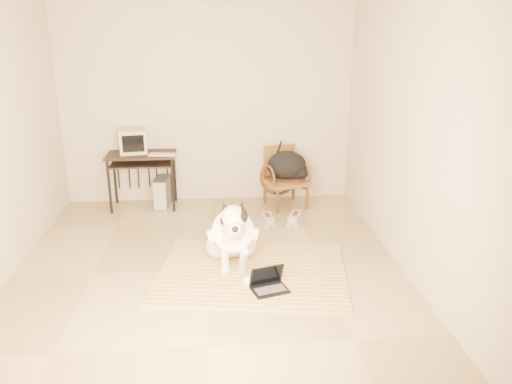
{
  "coord_description": "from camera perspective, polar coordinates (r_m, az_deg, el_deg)",
  "views": [
    {
      "loc": [
        0.12,
        -4.67,
        2.4
      ],
      "look_at": [
        0.5,
        0.03,
        0.82
      ],
      "focal_mm": 35.0,
      "sensor_mm": 36.0,
      "label": 1
    }
  ],
  "objects": [
    {
      "name": "backpack",
      "position": [
        6.88,
        3.75,
        2.91
      ],
      "size": [
        0.58,
        0.45,
        0.4
      ],
      "color": "black",
      "rests_on": "rattan_chair"
    },
    {
      "name": "sneaker_right",
      "position": [
        6.42,
        4.47,
        -3.04
      ],
      "size": [
        0.24,
        0.36,
        0.12
      ],
      "color": "silver",
      "rests_on": "floor"
    },
    {
      "name": "rattan_chair",
      "position": [
        6.91,
        3.26,
        1.71
      ],
      "size": [
        0.66,
        0.65,
        0.81
      ],
      "color": "brown",
      "rests_on": "floor"
    },
    {
      "name": "computer_desk",
      "position": [
        6.93,
        -12.95,
        3.41
      ],
      "size": [
        0.92,
        0.52,
        0.76
      ],
      "color": "black",
      "rests_on": "floor"
    },
    {
      "name": "sneaker_left",
      "position": [
        6.36,
        1.36,
        -3.21
      ],
      "size": [
        0.16,
        0.33,
        0.11
      ],
      "color": "silver",
      "rests_on": "floor"
    },
    {
      "name": "floor",
      "position": [
        5.25,
        -5.44,
        -8.8
      ],
      "size": [
        4.5,
        4.5,
        0.0
      ],
      "primitive_type": "plane",
      "color": "tan",
      "rests_on": "ground"
    },
    {
      "name": "pc_tower",
      "position": [
        7.06,
        -10.62,
        0.01
      ],
      "size": [
        0.22,
        0.45,
        0.4
      ],
      "color": "#464648",
      "rests_on": "floor"
    },
    {
      "name": "wall_right",
      "position": [
        5.14,
        17.06,
        5.89
      ],
      "size": [
        0.0,
        4.5,
        4.5
      ],
      "primitive_type": "plane",
      "rotation": [
        1.57,
        0.0,
        -1.57
      ],
      "color": "#C2B39F",
      "rests_on": "floor"
    },
    {
      "name": "laptop",
      "position": [
        4.8,
        1.44,
        -10.44
      ],
      "size": [
        0.39,
        0.33,
        0.23
      ],
      "color": "black",
      "rests_on": "rug"
    },
    {
      "name": "desk_keyboard",
      "position": [
        6.76,
        -10.66,
        4.23
      ],
      "size": [
        0.37,
        0.17,
        0.02
      ],
      "primitive_type": "cube",
      "rotation": [
        0.0,
        0.0,
        -0.12
      ],
      "color": "#B7AA8F",
      "rests_on": "computer_desk"
    },
    {
      "name": "rug",
      "position": [
        5.15,
        -0.47,
        -9.15
      ],
      "size": [
        2.09,
        1.72,
        0.02
      ],
      "color": "orange",
      "rests_on": "floor"
    },
    {
      "name": "wall_back",
      "position": [
        7.0,
        -5.59,
        9.77
      ],
      "size": [
        4.5,
        0.0,
        4.5
      ],
      "primitive_type": "plane",
      "rotation": [
        1.57,
        0.0,
        0.0
      ],
      "color": "#C2B39F",
      "rests_on": "floor"
    },
    {
      "name": "dog",
      "position": [
        5.19,
        -2.73,
        -5.02
      ],
      "size": [
        0.55,
        1.13,
        0.82
      ],
      "color": "white",
      "rests_on": "rug"
    },
    {
      "name": "wall_front",
      "position": [
        2.64,
        -6.82,
        -5.09
      ],
      "size": [
        4.5,
        0.0,
        4.5
      ],
      "primitive_type": "plane",
      "rotation": [
        -1.57,
        0.0,
        0.0
      ],
      "color": "#C2B39F",
      "rests_on": "floor"
    },
    {
      "name": "crt_monitor",
      "position": [
        6.96,
        -13.89,
        5.68
      ],
      "size": [
        0.41,
        0.39,
        0.32
      ],
      "color": "#B7AA8F",
      "rests_on": "computer_desk"
    }
  ]
}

